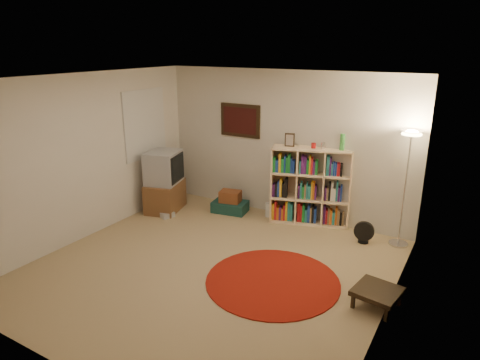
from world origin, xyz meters
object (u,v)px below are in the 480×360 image
Objects in this scene: floor_lamp at (410,151)px; tv_stand at (165,182)px; bookshelf at (309,187)px; floor_fan at (364,232)px; side_table at (377,292)px; suitcase at (230,207)px.

floor_lamp is 4.11m from tv_stand.
floor_fan is (1.03, -0.32, -0.45)m from bookshelf.
bookshelf is 2.52m from side_table.
tv_stand is at bearing -170.47° from floor_lamp.
bookshelf is 1.50m from suitcase.
bookshelf is 2.78× the size of side_table.
floor_lamp is at bearing -6.29° from tv_stand.
tv_stand is at bearing 177.18° from floor_fan.
floor_lamp is 1.60× the size of tv_stand.
floor_lamp is at bearing -21.64° from bookshelf.
bookshelf reaches higher than side_table.
side_table is (0.57, -1.58, 0.01)m from floor_fan.
floor_lamp is 3.19m from suitcase.
floor_fan is 0.62× the size of side_table.
tv_stand is 1.25m from suitcase.
floor_lamp is at bearing -6.05° from suitcase.
suitcase is (1.06, 0.51, -0.43)m from tv_stand.
bookshelf is at bearing 1.74° from tv_stand.
tv_stand is at bearing 164.45° from side_table.
tv_stand is (-3.47, -0.45, 0.35)m from floor_fan.
floor_lamp reaches higher than floor_fan.
suitcase is at bearing 168.51° from floor_fan.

